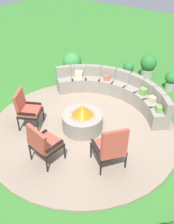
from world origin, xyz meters
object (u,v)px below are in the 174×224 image
object	(u,v)px
fire_pit	(82,120)
potted_plant_3	(171,80)
lounge_chair_front_right	(43,143)
potted_plant_0	(72,64)
lounge_chair_front_left	(27,108)
lounge_chair_back_left	(111,147)
potted_plant_1	(148,65)
potted_plant_4	(128,69)
curved_stone_bench	(116,90)

from	to	relation	value
fire_pit	potted_plant_3	bearing A→B (deg)	71.69
lounge_chair_front_right	potted_plant_0	size ratio (longest dim) A/B	1.20
lounge_chair_front_left	lounge_chair_back_left	xyz separation A→B (m)	(2.43, 0.00, 0.01)
lounge_chair_front_left	potted_plant_1	xyz separation A→B (m)	(1.34, 4.34, -0.15)
potted_plant_4	potted_plant_1	bearing A→B (deg)	39.64
fire_pit	lounge_chair_front_right	xyz separation A→B (m)	(0.00, -1.40, 0.26)
fire_pit	potted_plant_4	bearing A→B (deg)	96.88
lounge_chair_back_left	potted_plant_3	world-z (taller)	lounge_chair_back_left
potted_plant_3	potted_plant_4	size ratio (longest dim) A/B	1.06
lounge_chair_back_left	potted_plant_4	bearing A→B (deg)	56.53
potted_plant_1	lounge_chair_front_right	bearing A→B (deg)	-91.51
potted_plant_3	potted_plant_0	bearing A→B (deg)	-161.04
curved_stone_bench	potted_plant_0	bearing A→B (deg)	165.27
fire_pit	potted_plant_4	distance (m)	3.23
curved_stone_bench	potted_plant_4	bearing A→B (deg)	103.87
lounge_chair_front_right	fire_pit	bearing A→B (deg)	96.15
potted_plant_1	potted_plant_3	xyz separation A→B (m)	(0.95, -0.37, -0.10)
curved_stone_bench	potted_plant_3	xyz separation A→B (m)	(1.09, 1.60, -0.02)
lounge_chair_front_left	potted_plant_4	size ratio (longest dim) A/B	1.72
lounge_chair_front_left	fire_pit	bearing A→B (deg)	93.17
potted_plant_4	lounge_chair_front_right	bearing A→B (deg)	-85.19
fire_pit	curved_stone_bench	size ratio (longest dim) A/B	0.28
lounge_chair_front_left	potted_plant_1	bearing A→B (deg)	135.87
lounge_chair_back_left	lounge_chair_front_left	bearing A→B (deg)	124.18
lounge_chair_front_left	potted_plant_3	bearing A→B (deg)	123.07
fire_pit	curved_stone_bench	bearing A→B (deg)	90.29
lounge_chair_front_right	potted_plant_3	distance (m)	4.80
fire_pit	curved_stone_bench	distance (m)	1.67
lounge_chair_front_left	lounge_chair_back_left	world-z (taller)	lounge_chair_back_left
lounge_chair_front_right	potted_plant_3	xyz separation A→B (m)	(1.08, 4.67, -0.25)
lounge_chair_front_left	lounge_chair_front_right	distance (m)	1.40
potted_plant_1	curved_stone_bench	bearing A→B (deg)	-94.12
fire_pit	potted_plant_4	world-z (taller)	fire_pit
curved_stone_bench	lounge_chair_back_left	world-z (taller)	lounge_chair_back_left
curved_stone_bench	potted_plant_0	distance (m)	2.08
fire_pit	lounge_chair_front_right	bearing A→B (deg)	-89.98
potted_plant_0	potted_plant_3	size ratio (longest dim) A/B	1.40
curved_stone_bench	potted_plant_0	size ratio (longest dim) A/B	4.30
fire_pit	potted_plant_3	size ratio (longest dim) A/B	1.66
potted_plant_1	potted_plant_4	world-z (taller)	potted_plant_1
fire_pit	lounge_chair_back_left	world-z (taller)	lounge_chair_back_left
curved_stone_bench	lounge_chair_front_right	distance (m)	3.08
potted_plant_1	potted_plant_4	bearing A→B (deg)	-140.36
potted_plant_3	potted_plant_4	world-z (taller)	potted_plant_3
fire_pit	potted_plant_3	xyz separation A→B (m)	(1.08, 3.27, 0.01)
fire_pit	potted_plant_1	distance (m)	3.64
lounge_chair_front_right	potted_plant_0	bearing A→B (deg)	125.41
lounge_chair_back_left	curved_stone_bench	bearing A→B (deg)	61.56
lounge_chair_front_left	lounge_chair_front_right	size ratio (longest dim) A/B	0.96
potted_plant_1	fire_pit	bearing A→B (deg)	-92.09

